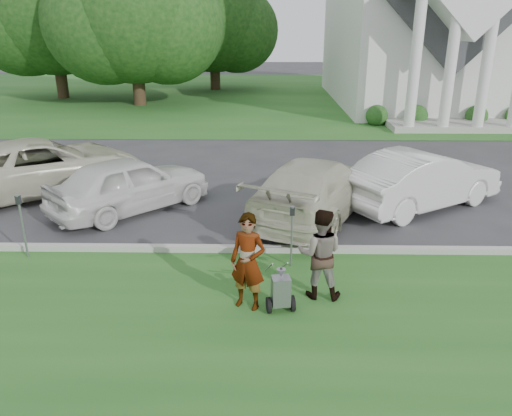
{
  "coord_description": "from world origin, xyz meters",
  "views": [
    {
      "loc": [
        -0.15,
        -9.58,
        4.8
      ],
      "look_at": [
        -0.32,
        0.0,
        1.26
      ],
      "focal_mm": 35.0,
      "sensor_mm": 36.0,
      "label": 1
    }
  ],
  "objects_px": {
    "church": "(417,4)",
    "car_d": "(422,179)",
    "tree_back": "(214,25)",
    "person_left": "(248,262)",
    "parking_meter_far": "(22,219)",
    "car_c": "(315,188)",
    "tree_left": "(133,18)",
    "parking_meter_near": "(292,229)",
    "car_b": "(130,184)",
    "person_right": "(320,255)",
    "tree_far": "(52,9)",
    "car_a": "(44,166)",
    "striping_cart": "(281,292)"
  },
  "relations": [
    {
      "from": "tree_far",
      "to": "parking_meter_far",
      "type": "xyz_separation_m",
      "value": [
        8.69,
        -24.79,
        -4.78
      ]
    },
    {
      "from": "car_a",
      "to": "car_d",
      "type": "height_order",
      "value": "car_a"
    },
    {
      "from": "parking_meter_near",
      "to": "car_d",
      "type": "relative_size",
      "value": 0.28
    },
    {
      "from": "striping_cart",
      "to": "person_right",
      "type": "height_order",
      "value": "person_right"
    },
    {
      "from": "striping_cart",
      "to": "car_d",
      "type": "bearing_deg",
      "value": 44.08
    },
    {
      "from": "tree_left",
      "to": "parking_meter_near",
      "type": "xyz_separation_m",
      "value": [
        8.43,
        -22.13,
        -4.26
      ]
    },
    {
      "from": "person_right",
      "to": "car_d",
      "type": "height_order",
      "value": "person_right"
    },
    {
      "from": "tree_left",
      "to": "parking_meter_near",
      "type": "bearing_deg",
      "value": -69.15
    },
    {
      "from": "tree_left",
      "to": "person_right",
      "type": "bearing_deg",
      "value": -69.16
    },
    {
      "from": "car_a",
      "to": "tree_far",
      "type": "bearing_deg",
      "value": -17.29
    },
    {
      "from": "tree_back",
      "to": "striping_cart",
      "type": "bearing_deg",
      "value": -82.57
    },
    {
      "from": "tree_back",
      "to": "car_d",
      "type": "relative_size",
      "value": 2.0
    },
    {
      "from": "parking_meter_near",
      "to": "car_c",
      "type": "height_order",
      "value": "car_c"
    },
    {
      "from": "parking_meter_far",
      "to": "car_b",
      "type": "bearing_deg",
      "value": 62.69
    },
    {
      "from": "car_b",
      "to": "tree_far",
      "type": "bearing_deg",
      "value": -20.43
    },
    {
      "from": "parking_meter_far",
      "to": "car_c",
      "type": "relative_size",
      "value": 0.27
    },
    {
      "from": "church",
      "to": "car_a",
      "type": "relative_size",
      "value": 4.15
    },
    {
      "from": "person_right",
      "to": "parking_meter_far",
      "type": "bearing_deg",
      "value": -6.8
    },
    {
      "from": "church",
      "to": "tree_back",
      "type": "bearing_deg",
      "value": 152.15
    },
    {
      "from": "tree_back",
      "to": "car_b",
      "type": "height_order",
      "value": "tree_back"
    },
    {
      "from": "tree_back",
      "to": "person_left",
      "type": "bearing_deg",
      "value": -83.57
    },
    {
      "from": "tree_back",
      "to": "parking_meter_far",
      "type": "bearing_deg",
      "value": -92.52
    },
    {
      "from": "car_d",
      "to": "church",
      "type": "bearing_deg",
      "value": -46.35
    },
    {
      "from": "church",
      "to": "car_c",
      "type": "bearing_deg",
      "value": -111.11
    },
    {
      "from": "person_right",
      "to": "car_a",
      "type": "relative_size",
      "value": 0.3
    },
    {
      "from": "car_b",
      "to": "car_d",
      "type": "height_order",
      "value": "car_d"
    },
    {
      "from": "striping_cart",
      "to": "car_c",
      "type": "height_order",
      "value": "car_c"
    },
    {
      "from": "car_b",
      "to": "car_d",
      "type": "bearing_deg",
      "value": -132.63
    },
    {
      "from": "person_right",
      "to": "car_a",
      "type": "xyz_separation_m",
      "value": [
        -7.65,
        6.11,
        -0.05
      ]
    },
    {
      "from": "church",
      "to": "tree_far",
      "type": "xyz_separation_m",
      "value": [
        -23.01,
        1.87,
        -0.25
      ]
    },
    {
      "from": "church",
      "to": "tree_left",
      "type": "bearing_deg",
      "value": -176.21
    },
    {
      "from": "tree_left",
      "to": "church",
      "type": "bearing_deg",
      "value": 3.79
    },
    {
      "from": "tree_far",
      "to": "church",
      "type": "bearing_deg",
      "value": -4.66
    },
    {
      "from": "striping_cart",
      "to": "car_b",
      "type": "distance_m",
      "value": 6.42
    },
    {
      "from": "parking_meter_near",
      "to": "car_c",
      "type": "distance_m",
      "value": 3.09
    },
    {
      "from": "tree_back",
      "to": "person_right",
      "type": "distance_m",
      "value": 31.94
    },
    {
      "from": "tree_far",
      "to": "striping_cart",
      "type": "xyz_separation_m",
      "value": [
        14.16,
        -26.87,
        -5.3
      ]
    },
    {
      "from": "person_left",
      "to": "car_d",
      "type": "relative_size",
      "value": 0.37
    },
    {
      "from": "parking_meter_far",
      "to": "car_a",
      "type": "height_order",
      "value": "car_a"
    },
    {
      "from": "tree_far",
      "to": "tree_left",
      "type": "bearing_deg",
      "value": -26.56
    },
    {
      "from": "person_right",
      "to": "car_a",
      "type": "bearing_deg",
      "value": -31.43
    },
    {
      "from": "tree_left",
      "to": "car_a",
      "type": "relative_size",
      "value": 1.83
    },
    {
      "from": "tree_back",
      "to": "parking_meter_near",
      "type": "bearing_deg",
      "value": -81.64
    },
    {
      "from": "person_left",
      "to": "car_d",
      "type": "distance_m",
      "value": 7.05
    },
    {
      "from": "church",
      "to": "car_d",
      "type": "distance_m",
      "value": 20.75
    },
    {
      "from": "tree_back",
      "to": "car_d",
      "type": "bearing_deg",
      "value": -72.77
    },
    {
      "from": "person_left",
      "to": "car_c",
      "type": "relative_size",
      "value": 0.33
    },
    {
      "from": "parking_meter_near",
      "to": "car_d",
      "type": "bearing_deg",
      "value": 44.89
    },
    {
      "from": "car_d",
      "to": "person_left",
      "type": "bearing_deg",
      "value": 106.77
    },
    {
      "from": "person_right",
      "to": "parking_meter_near",
      "type": "distance_m",
      "value": 1.28
    }
  ]
}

